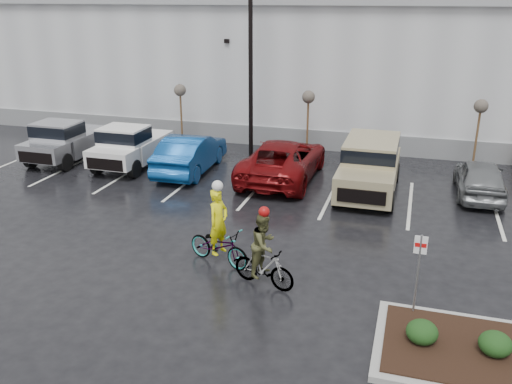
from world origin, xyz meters
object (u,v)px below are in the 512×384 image
(car_blue, at_px, (190,153))
(sapling_west, at_px, (180,94))
(sapling_mid, at_px, (308,101))
(cyclist_olive, at_px, (264,258))
(pickup_silver, at_px, (71,138))
(cyclist_hivis, at_px, (219,239))
(suv_tan, at_px, (369,168))
(car_grey, at_px, (480,178))
(lamppost, at_px, (251,35))
(car_red, at_px, (283,160))
(fire_lane_sign, at_px, (418,266))
(pickup_white, at_px, (135,144))
(sapling_east, at_px, (480,110))

(car_blue, bearing_deg, sapling_west, -63.38)
(sapling_mid, height_order, cyclist_olive, sapling_mid)
(pickup_silver, height_order, cyclist_hivis, cyclist_hivis)
(pickup_silver, relative_size, car_blue, 1.02)
(car_blue, distance_m, suv_tan, 7.81)
(car_grey, bearing_deg, lamppost, -13.78)
(car_red, bearing_deg, car_grey, -178.21)
(lamppost, height_order, sapling_west, lamppost)
(lamppost, distance_m, fire_lane_sign, 14.78)
(suv_tan, bearing_deg, lamppost, 151.02)
(sapling_west, height_order, car_red, sapling_west)
(pickup_white, distance_m, cyclist_olive, 12.49)
(pickup_white, bearing_deg, car_grey, 0.52)
(sapling_mid, height_order, sapling_east, same)
(suv_tan, bearing_deg, cyclist_hivis, -115.95)
(car_grey, relative_size, cyclist_olive, 1.86)
(fire_lane_sign, bearing_deg, pickup_white, 143.33)
(sapling_west, xyz_separation_m, pickup_white, (-0.80, -3.42, -1.75))
(pickup_white, bearing_deg, lamppost, 26.74)
(sapling_west, xyz_separation_m, sapling_mid, (6.50, 0.00, 0.00))
(car_grey, bearing_deg, sapling_east, -91.07)
(sapling_mid, bearing_deg, pickup_white, -154.91)
(fire_lane_sign, bearing_deg, sapling_east, 80.25)
(car_red, xyz_separation_m, cyclist_olive, (1.71, -8.90, -0.00))
(cyclist_olive, bearing_deg, sapling_east, -10.70)
(sapling_mid, relative_size, suv_tan, 0.63)
(cyclist_hivis, bearing_deg, car_blue, 47.72)
(sapling_east, xyz_separation_m, cyclist_olive, (-6.10, -12.37, -1.89))
(suv_tan, xyz_separation_m, car_grey, (4.15, 0.95, -0.30))
(suv_tan, distance_m, car_grey, 4.27)
(pickup_silver, relative_size, car_grey, 1.22)
(cyclist_olive, bearing_deg, pickup_silver, 69.10)
(car_grey, xyz_separation_m, cyclist_hivis, (-7.69, -8.22, 0.06))
(sapling_east, height_order, car_red, sapling_east)
(fire_lane_sign, relative_size, pickup_white, 0.42)
(sapling_west, xyz_separation_m, car_blue, (2.05, -3.67, -1.89))
(lamppost, relative_size, cyclist_olive, 4.02)
(lamppost, relative_size, cyclist_hivis, 3.61)
(sapling_mid, xyz_separation_m, pickup_silver, (-10.69, -3.44, -1.75))
(sapling_west, height_order, sapling_mid, same)
(lamppost, relative_size, car_grey, 2.16)
(sapling_east, relative_size, cyclist_olive, 1.39)
(pickup_silver, bearing_deg, car_blue, -2.11)
(lamppost, relative_size, suv_tan, 1.81)
(suv_tan, xyz_separation_m, cyclist_hivis, (-3.54, -7.27, -0.25))
(sapling_west, xyz_separation_m, car_red, (6.19, -3.48, -1.89))
(sapling_mid, height_order, car_grey, sapling_mid)
(sapling_mid, relative_size, cyclist_hivis, 1.25)
(sapling_east, bearing_deg, pickup_white, -166.99)
(sapling_west, distance_m, pickup_white, 3.92)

